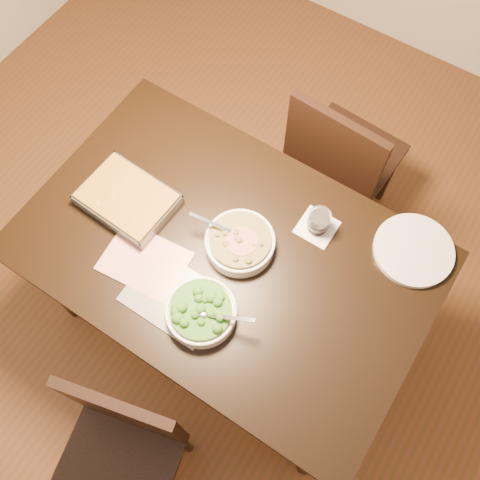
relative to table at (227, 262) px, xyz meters
The scene contains 13 objects.
ground 0.65m from the table, ahead, with size 4.00×4.00×0.00m, color #4D3516.
room 1.06m from the table, ahead, with size 4.04×4.04×2.72m.
table is the anchor object (origin of this frame).
magazine_a 0.29m from the table, 138.90° to the right, with size 0.28×0.20×0.01m, color #B63434.
magazine_b 0.26m from the table, 101.97° to the right, with size 0.31×0.22×0.01m, color #26262E.
coaster 0.34m from the table, 48.92° to the left, with size 0.13×0.13×0.00m, color white.
stew_bowl 0.14m from the table, 52.82° to the left, with size 0.26×0.24×0.09m.
broccoli_bowl 0.27m from the table, 75.25° to the right, with size 0.25×0.23×0.09m.
baking_dish 0.41m from the table, behind, with size 0.33×0.25×0.06m.
wine_tumbler 0.36m from the table, 48.92° to the left, with size 0.08×0.08×0.09m.
dinner_plate 0.65m from the table, 33.00° to the left, with size 0.27×0.27×0.02m, color silver.
chair_near 0.73m from the table, 87.11° to the right, with size 0.48×0.48×0.84m.
chair_far 0.74m from the table, 81.89° to the left, with size 0.44×0.44×0.88m.
Camera 1 is at (0.44, -0.59, 2.42)m, focal length 40.00 mm.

